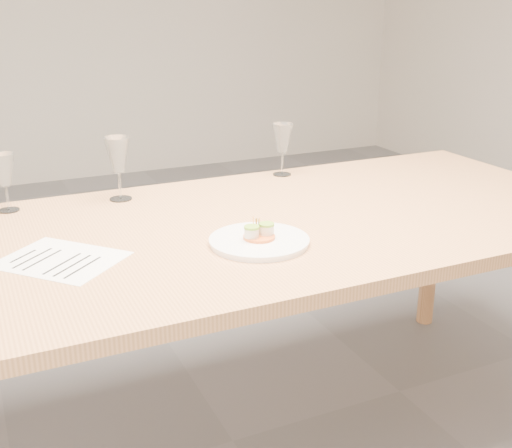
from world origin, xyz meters
name	(u,v)px	position (x,y,z in m)	size (l,w,h in m)	color
ground	(233,441)	(0.00, 0.00, 0.00)	(7.00, 7.00, 0.00)	slate
dining_table	(230,247)	(0.00, 0.00, 0.68)	(2.40, 1.00, 0.75)	tan
dinner_plate	(259,240)	(0.01, -0.17, 0.76)	(0.27, 0.27, 0.07)	white
recipe_sheet	(61,260)	(-0.48, -0.06, 0.75)	(0.36, 0.36, 0.00)	white
wine_glass_1	(4,171)	(-0.56, 0.41, 0.88)	(0.07, 0.07, 0.18)	white
wine_glass_2	(118,156)	(-0.22, 0.38, 0.89)	(0.08, 0.08, 0.20)	white
wine_glass_3	(282,139)	(0.39, 0.43, 0.88)	(0.08, 0.08, 0.19)	white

